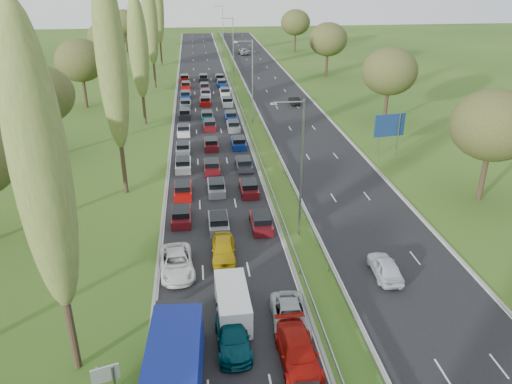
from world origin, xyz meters
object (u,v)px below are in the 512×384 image
near_car_2 (177,263)px  direction_sign (389,127)px  blue_lorry (175,366)px  info_sign (106,378)px  white_van_rear (232,301)px

near_car_2 → direction_sign: 34.50m
blue_lorry → info_sign: bearing=177.5°
near_car_2 → blue_lorry: (0.29, -12.31, 1.33)m
white_van_rear → direction_sign: bearing=52.0°
near_car_2 → info_sign: 12.43m
near_car_2 → direction_sign: size_ratio=1.05×
white_van_rear → direction_sign: size_ratio=1.01×
blue_lorry → info_sign: blue_lorry is taller
near_car_2 → blue_lorry: size_ratio=0.56×
info_sign → white_van_rear: bearing=40.7°
info_sign → direction_sign: 45.50m
near_car_2 → white_van_rear: white_van_rear is taller
white_van_rear → near_car_2: bearing=122.7°
near_car_2 → blue_lorry: 12.39m
direction_sign → blue_lorry: bearing=-125.2°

